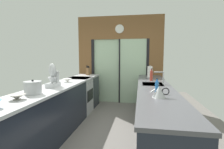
% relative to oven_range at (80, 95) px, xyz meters
% --- Properties ---
extents(ground_plane, '(5.04, 7.60, 0.02)m').
position_rel_oven_range_xyz_m(ground_plane, '(0.91, -0.65, -0.47)').
color(ground_plane, slate).
extents(back_wall_unit, '(2.64, 0.12, 2.70)m').
position_rel_oven_range_xyz_m(back_wall_unit, '(0.91, 1.15, 1.07)').
color(back_wall_unit, brown).
rests_on(back_wall_unit, ground_plane).
extents(left_counter_run, '(0.62, 3.80, 0.92)m').
position_rel_oven_range_xyz_m(left_counter_run, '(-0.00, -1.12, 0.01)').
color(left_counter_run, '#1E232D').
rests_on(left_counter_run, ground_plane).
extents(right_counter_run, '(0.62, 3.80, 0.92)m').
position_rel_oven_range_xyz_m(right_counter_run, '(1.82, -0.95, 0.01)').
color(right_counter_run, '#1E232D').
rests_on(right_counter_run, ground_plane).
extents(sink_faucet, '(0.19, 0.02, 0.25)m').
position_rel_oven_range_xyz_m(sink_faucet, '(1.96, -0.70, 0.63)').
color(sink_faucet, '#B7BABC').
rests_on(sink_faucet, right_counter_run).
extents(oven_range, '(0.60, 0.60, 0.92)m').
position_rel_oven_range_xyz_m(oven_range, '(0.00, 0.00, 0.00)').
color(oven_range, '#B7BABC').
rests_on(oven_range, ground_plane).
extents(mixing_bowl_mid, '(0.21, 0.21, 0.07)m').
position_rel_oven_range_xyz_m(mixing_bowl_mid, '(0.02, -2.25, 0.50)').
color(mixing_bowl_mid, gray).
rests_on(mixing_bowl_mid, left_counter_run).
extents(mixing_bowl_far, '(0.19, 0.19, 0.08)m').
position_rel_oven_range_xyz_m(mixing_bowl_far, '(0.02, -0.76, 0.51)').
color(mixing_bowl_far, silver).
rests_on(mixing_bowl_far, left_counter_run).
extents(knife_block, '(0.09, 0.14, 0.29)m').
position_rel_oven_range_xyz_m(knife_block, '(0.02, 0.69, 0.58)').
color(knife_block, brown).
rests_on(knife_block, left_counter_run).
extents(stand_mixer, '(0.17, 0.27, 0.42)m').
position_rel_oven_range_xyz_m(stand_mixer, '(0.02, -1.35, 0.63)').
color(stand_mixer, '#B7BABC').
rests_on(stand_mixer, left_counter_run).
extents(stock_pot, '(0.25, 0.25, 0.21)m').
position_rel_oven_range_xyz_m(stock_pot, '(0.02, -1.92, 0.56)').
color(stock_pot, '#B7BABC').
rests_on(stock_pot, left_counter_run).
extents(kettle, '(0.25, 0.18, 0.18)m').
position_rel_oven_range_xyz_m(kettle, '(1.80, -1.83, 0.54)').
color(kettle, '#B7BABC').
rests_on(kettle, right_counter_run).
extents(soap_bottle_near, '(0.06, 0.06, 0.22)m').
position_rel_oven_range_xyz_m(soap_bottle_near, '(1.80, -1.54, 0.56)').
color(soap_bottle_near, '#286BB7').
rests_on(soap_bottle_near, right_counter_run).
extents(soap_bottle_far, '(0.06, 0.06, 0.27)m').
position_rel_oven_range_xyz_m(soap_bottle_far, '(1.80, -0.23, 0.58)').
color(soap_bottle_far, '#B23D2D').
rests_on(soap_bottle_far, right_counter_run).
extents(paper_towel_roll, '(0.15, 0.15, 0.32)m').
position_rel_oven_range_xyz_m(paper_towel_roll, '(1.80, 0.37, 0.61)').
color(paper_towel_roll, '#B7BABC').
rests_on(paper_towel_roll, right_counter_run).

